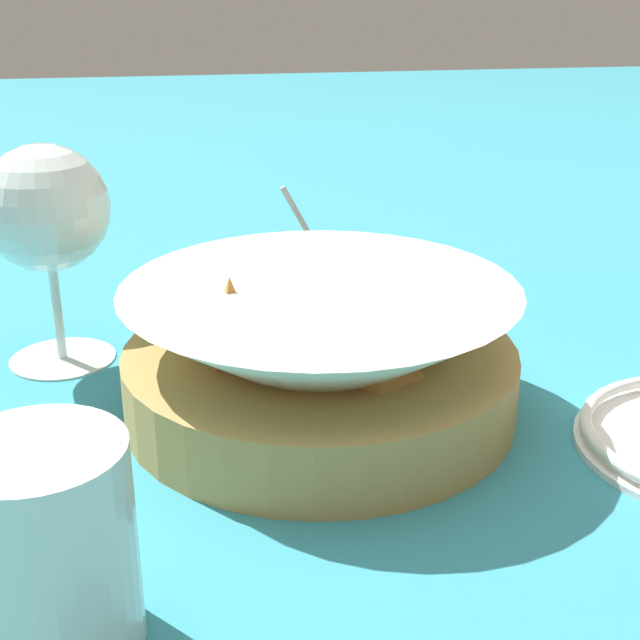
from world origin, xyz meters
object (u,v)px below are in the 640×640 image
at_px(sauce_cup, 325,288).
at_px(wine_glass, 46,215).
at_px(beer_mug, 43,557).
at_px(food_basket, 320,359).

height_order(sauce_cup, wine_glass, wine_glass).
bearing_deg(beer_mug, wine_glass, -85.49).
distance_m(wine_glass, beer_mug, 0.32).
height_order(wine_glass, beer_mug, wine_glass).
bearing_deg(sauce_cup, beer_mug, 63.42).
height_order(food_basket, beer_mug, same).
relative_size(food_basket, beer_mug, 2.24).
bearing_deg(sauce_cup, food_basket, 78.77).
height_order(food_basket, wine_glass, wine_glass).
relative_size(food_basket, wine_glass, 1.58).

